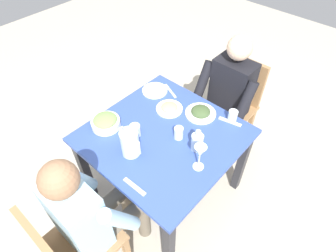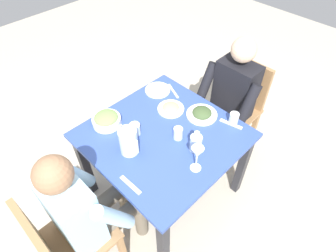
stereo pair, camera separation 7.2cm
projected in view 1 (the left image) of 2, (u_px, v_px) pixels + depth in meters
The scene contains 19 objects.
ground_plane at pixel (165, 189), 2.47m from camera, with size 8.00×8.00×0.00m, color #B7AD99.
dining_table at pixel (164, 144), 2.03m from camera, with size 0.99×0.99×0.71m.
chair_near at pixel (70, 247), 1.64m from camera, with size 0.40×0.40×0.88m.
chair_far at pixel (235, 100), 2.54m from camera, with size 0.40×0.40×0.88m.
diner_near at pixel (93, 211), 1.64m from camera, with size 0.48×0.53×1.17m.
diner_far at pixel (224, 99), 2.33m from camera, with size 0.48×0.53×1.17m.
water_pitcher at pixel (130, 143), 1.78m from camera, with size 0.16×0.12×0.19m.
salad_bowl at pixel (106, 122), 1.98m from camera, with size 0.20×0.20×0.09m.
plate_dolmas at pixel (201, 112), 2.08m from camera, with size 0.23×0.23×0.06m.
plate_fries at pixel (169, 108), 2.12m from camera, with size 0.20×0.20×0.04m.
plate_yoghurt at pixel (155, 90), 2.27m from camera, with size 0.20×0.20×0.04m.
water_glass_far_right at pixel (135, 130), 1.92m from camera, with size 0.07×0.07×0.09m, color silver.
water_glass_by_pitcher at pixel (233, 116), 2.02m from camera, with size 0.07×0.07×0.09m, color silver.
water_glass_near_right at pixel (179, 133), 1.90m from camera, with size 0.06×0.06×0.09m, color silver.
wine_glass at pixel (200, 153), 1.66m from camera, with size 0.08×0.08×0.20m.
oil_carafe at pixel (197, 142), 1.83m from camera, with size 0.08×0.08×0.16m.
fork_near at pixel (134, 187), 1.66m from camera, with size 0.17×0.03×0.01m, color silver.
knife_near at pixel (170, 91), 2.28m from camera, with size 0.18×0.02×0.01m, color silver.
fork_far at pixel (230, 122), 2.04m from camera, with size 0.17×0.03×0.01m, color silver.
Camera 1 is at (0.90, -0.96, 2.17)m, focal length 30.10 mm.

